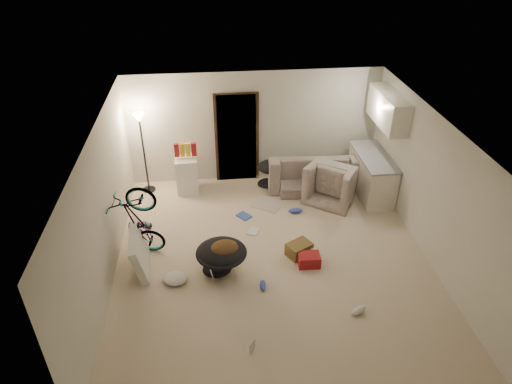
{
  "coord_description": "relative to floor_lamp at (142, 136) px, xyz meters",
  "views": [
    {
      "loc": [
        -0.97,
        -6.19,
        5.34
      ],
      "look_at": [
        -0.23,
        0.6,
        1.07
      ],
      "focal_mm": 32.0,
      "sensor_mm": 36.0,
      "label": 1
    }
  ],
  "objects": [
    {
      "name": "bicycle",
      "position": [
        0.1,
        -2.24,
        -0.9
      ],
      "size": [
        1.62,
        0.91,
        0.89
      ],
      "primitive_type": "imported",
      "rotation": [
        0.0,
        -0.17,
        1.41
      ],
      "color": "black",
      "rests_on": "floor"
    },
    {
      "name": "door_trim",
      "position": [
        2.0,
        0.29,
        -0.29
      ],
      "size": [
        0.97,
        0.04,
        2.1
      ],
      "primitive_type": "cube",
      "color": "black",
      "rests_on": "floor"
    },
    {
      "name": "snack_box_3",
      "position": [
        1.06,
        -0.1,
        -0.31
      ],
      "size": [
        0.11,
        0.08,
        0.3
      ],
      "primitive_type": "cube",
      "rotation": [
        0.0,
        0.0,
        0.15
      ],
      "color": "maroon",
      "rests_on": "mini_fridge"
    },
    {
      "name": "clothes_lump_c",
      "position": [
        0.7,
        -3.02,
        -1.24
      ],
      "size": [
        0.47,
        0.42,
        0.13
      ],
      "primitive_type": "ellipsoid",
      "rotation": [
        0.0,
        0.0,
        -0.19
      ],
      "color": "silver",
      "rests_on": "floor"
    },
    {
      "name": "wall_front",
      "position": [
        2.4,
        -5.66,
        -0.06
      ],
      "size": [
        5.5,
        0.02,
        2.5
      ],
      "primitive_type": "cube",
      "color": "beige",
      "rests_on": "floor"
    },
    {
      "name": "kitchen_uppers",
      "position": [
        4.96,
        -0.65,
        0.64
      ],
      "size": [
        0.38,
        1.4,
        0.65
      ],
      "primitive_type": "cube",
      "color": "silver",
      "rests_on": "wall_right"
    },
    {
      "name": "clothes_lump_a",
      "position": [
        1.41,
        -2.87,
        -1.22
      ],
      "size": [
        0.6,
        0.54,
        0.16
      ],
      "primitive_type": "ellipsoid",
      "rotation": [
        0.0,
        0.0,
        0.22
      ],
      "color": "black",
      "rests_on": "floor"
    },
    {
      "name": "counter_top",
      "position": [
        4.83,
        -0.65,
        -0.41
      ],
      "size": [
        0.64,
        1.54,
        0.04
      ],
      "primitive_type": "cube",
      "color": "gray",
      "rests_on": "kitchen_counter"
    },
    {
      "name": "shoe_4",
      "position": [
        3.55,
        -4.03,
        -1.25
      ],
      "size": [
        0.31,
        0.25,
        0.11
      ],
      "primitive_type": "ellipsoid",
      "rotation": [
        0.0,
        0.0,
        0.53
      ],
      "color": "white",
      "rests_on": "floor"
    },
    {
      "name": "armchair",
      "position": [
        4.02,
        -0.71,
        -0.99
      ],
      "size": [
        1.31,
        1.28,
        0.64
      ],
      "primitive_type": "imported",
      "rotation": [
        0.0,
        0.0,
        2.52
      ],
      "color": "#3C443D",
      "rests_on": "floor"
    },
    {
      "name": "juicer",
      "position": [
        3.11,
        -2.64,
        -1.22
      ],
      "size": [
        0.15,
        0.15,
        0.21
      ],
      "color": "silver",
      "rests_on": "floor"
    },
    {
      "name": "doorway",
      "position": [
        2.0,
        0.32,
        -0.29
      ],
      "size": [
        0.85,
        0.1,
        2.04
      ],
      "primitive_type": "cube",
      "color": "black",
      "rests_on": "floor"
    },
    {
      "name": "ceiling",
      "position": [
        2.4,
        -2.65,
        1.2
      ],
      "size": [
        5.5,
        6.0,
        0.02
      ],
      "primitive_type": "cube",
      "color": "white",
      "rests_on": "wall_back"
    },
    {
      "name": "book_blue",
      "position": [
        2.01,
        -1.25,
        -1.29
      ],
      "size": [
        0.34,
        0.35,
        0.03
      ],
      "primitive_type": "cube",
      "rotation": [
        0.0,
        0.0,
        0.7
      ],
      "color": "#314DB3",
      "rests_on": "floor"
    },
    {
      "name": "shoe_0",
      "position": [
        3.07,
        -1.24,
        -1.25
      ],
      "size": [
        0.3,
        0.13,
        0.11
      ],
      "primitive_type": "ellipsoid",
      "rotation": [
        0.0,
        0.0,
        -0.04
      ],
      "color": "#314DB3",
      "rests_on": "floor"
    },
    {
      "name": "drink_case_b",
      "position": [
        3.02,
        -2.85,
        -1.2
      ],
      "size": [
        0.39,
        0.29,
        0.22
      ],
      "primitive_type": "cube",
      "rotation": [
        0.0,
        0.0,
        -0.04
      ],
      "color": "maroon",
      "rests_on": "floor"
    },
    {
      "name": "snack_box_0",
      "position": [
        0.7,
        -0.1,
        -0.31
      ],
      "size": [
        0.1,
        0.07,
        0.3
      ],
      "primitive_type": "cube",
      "rotation": [
        0.0,
        0.0,
        -0.01
      ],
      "color": "maroon",
      "rests_on": "mini_fridge"
    },
    {
      "name": "newspaper",
      "position": [
        2.54,
        -0.88,
        -1.3
      ],
      "size": [
        0.74,
        0.71,
        0.01
      ],
      "primitive_type": "cube",
      "rotation": [
        0.0,
        0.0,
        0.97
      ],
      "color": "#BAB4AB",
      "rests_on": "floor"
    },
    {
      "name": "floor_lamp",
      "position": [
        0.0,
        0.0,
        0.0
      ],
      "size": [
        0.28,
        0.28,
        1.81
      ],
      "color": "black",
      "rests_on": "floor"
    },
    {
      "name": "shoe_2",
      "position": [
        2.14,
        -3.32,
        -1.26
      ],
      "size": [
        0.12,
        0.26,
        0.09
      ],
      "primitive_type": "ellipsoid",
      "rotation": [
        0.0,
        0.0,
        1.48
      ],
      "color": "#314DB3",
      "rests_on": "floor"
    },
    {
      "name": "wall_left",
      "position": [
        -0.36,
        -2.65,
        -0.06
      ],
      "size": [
        0.02,
        6.0,
        2.5
      ],
      "primitive_type": "cube",
      "color": "beige",
      "rests_on": "floor"
    },
    {
      "name": "sofa",
      "position": [
        3.63,
        -0.2,
        -1.02
      ],
      "size": [
        2.03,
        0.88,
        0.58
      ],
      "primitive_type": "imported",
      "rotation": [
        0.0,
        0.0,
        3.09
      ],
      "color": "#3C443D",
      "rests_on": "floor"
    },
    {
      "name": "mini_fridge",
      "position": [
        0.87,
        -0.1,
        -0.91
      ],
      "size": [
        0.49,
        0.49,
        0.8
      ],
      "primitive_type": "cube",
      "rotation": [
        0.0,
        0.0,
        0.04
      ],
      "color": "white",
      "rests_on": "floor"
    },
    {
      "name": "hoodie",
      "position": [
        1.55,
        -2.92,
        -0.75
      ],
      "size": [
        0.56,
        0.5,
        0.22
      ],
      "primitive_type": "ellipsoid",
      "rotation": [
        0.0,
        0.0,
        0.22
      ],
      "color": "#482F18",
      "rests_on": "saucer_chair"
    },
    {
      "name": "wall_right",
      "position": [
        5.16,
        -2.65,
        -0.06
      ],
      "size": [
        0.02,
        6.0,
        2.5
      ],
      "primitive_type": "cube",
      "color": "beige",
      "rests_on": "floor"
    },
    {
      "name": "wall_back",
      "position": [
        2.4,
        0.36,
        -0.06
      ],
      "size": [
        5.5,
        0.02,
        2.5
      ],
      "primitive_type": "cube",
      "color": "beige",
      "rests_on": "floor"
    },
    {
      "name": "snack_box_1",
      "position": [
        0.82,
        -0.1,
        -0.31
      ],
      "size": [
        0.11,
        0.08,
        0.3
      ],
      "primitive_type": "cube",
      "rotation": [
        0.0,
        0.0,
        -0.08
      ],
      "color": "orange",
      "rests_on": "mini_fridge"
    },
    {
      "name": "floor",
      "position": [
        2.4,
        -2.65,
        -1.32
      ],
      "size": [
        5.5,
        6.0,
        0.02
      ],
      "primitive_type": "cube",
      "color": "beige",
      "rests_on": "ground"
    },
    {
      "name": "book_asset",
      "position": [
        1.8,
        -4.64,
        -1.3
      ],
      "size": [
        0.25,
        0.24,
        0.02
      ],
      "primitive_type": "imported",
      "rotation": [
        0.0,
        0.0,
        0.95
      ],
      "color": "maroon",
      "rests_on": "floor"
    },
    {
      "name": "drink_case_a",
      "position": [
        2.89,
        -2.55,
        -1.18
      ],
      "size": [
        0.53,
        0.48,
        0.25
      ],
      "primitive_type": "cube",
      "rotation": [
        0.0,
        0.0,
        0.52
      ],
      "color": "brown",
      "rests_on": "floor"
    },
    {
      "name": "book_white",
      "position": [
        2.14,
        -1.79,
        -1.3
      ],
      "size": [
        0.29,
        0.32,
        0.02
      ],
      "primitive_type": "cube",
      "rotation": [
        0.0,
        0.0,
        -0.46
      ],
      "color": "silver",
      "rests_on": "floor"
    },
    {
      "name": "tv_box",
      "position": [
        0.1,
        -2.57,
        -0.96
      ],
      "size": [
        0.36,
        1.07,
        0.7
      ],
      "primitive_type": "cube",
      "rotation": [
        0.0,
        -0.21,
        0.09
      ],
      "color": "silver",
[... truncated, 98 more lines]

